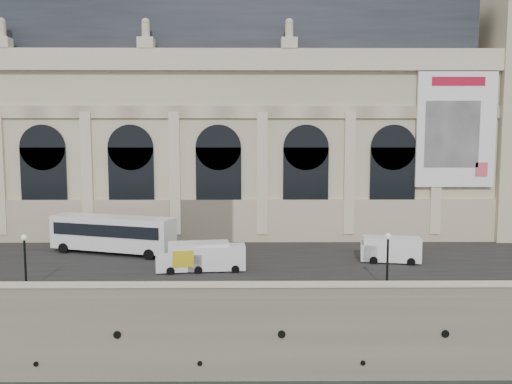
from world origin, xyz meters
TOP-DOWN VIEW (x-y plane):
  - ground at (0.00, 0.00)m, footprint 260.00×260.00m
  - quay at (0.00, 35.00)m, footprint 160.00×70.00m
  - street at (0.00, 14.00)m, footprint 160.00×24.00m
  - parapet at (0.00, 0.60)m, footprint 160.00×1.40m
  - museum at (-5.98, 30.86)m, footprint 69.00×18.70m
  - bus_left at (-14.67, 15.90)m, footprint 13.60×6.75m
  - van_b at (-3.68, 8.87)m, footprint 5.45×2.54m
  - van_c at (12.94, 12.02)m, footprint 5.87×3.05m
  - box_truck at (-5.33, 8.84)m, footprint 6.75×3.14m
  - lamp_left at (-17.75, 2.78)m, footprint 0.46×0.46m
  - lamp_right at (10.35, 2.64)m, footprint 0.47×0.47m

SIDE VIEW (x-z plane):
  - ground at x=0.00m, z-range 0.00..0.00m
  - quay at x=0.00m, z-range 0.00..6.00m
  - street at x=0.00m, z-range 6.00..6.06m
  - parapet at x=0.00m, z-range 6.01..7.22m
  - van_b at x=-3.68m, z-range 6.03..8.39m
  - van_c at x=12.94m, z-range 6.03..8.51m
  - box_truck at x=-5.33m, z-range 6.01..8.63m
  - bus_left at x=-14.67m, z-range 6.24..10.19m
  - lamp_left at x=-17.75m, z-range 5.99..10.49m
  - lamp_right at x=10.35m, z-range 5.99..10.56m
  - museum at x=-5.98m, z-range 5.17..34.27m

